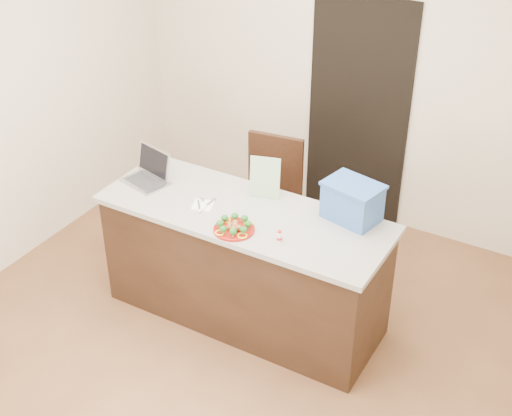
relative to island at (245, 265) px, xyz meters
The scene contains 16 objects.
ground 0.53m from the island, 90.00° to the right, with size 4.00×4.00×0.00m, color brown.
room_shell 1.18m from the island, 90.00° to the right, with size 4.00×4.00×4.00m.
doorway 1.81m from the island, 86.69° to the left, with size 0.90×0.02×2.00m, color black.
island is the anchor object (origin of this frame).
plate 0.53m from the island, 74.59° to the right, with size 0.27×0.27×0.02m.
meatballs 0.55m from the island, 75.62° to the right, with size 0.11×0.10×0.04m.
broccoli 0.57m from the island, 74.59° to the right, with size 0.23×0.23×0.04m.
pepper_rings 0.54m from the island, 74.59° to the right, with size 0.25×0.25×0.01m.
napkin 0.55m from the island, 163.99° to the right, with size 0.14×0.14×0.01m, color silver.
fork 0.56m from the island, 166.93° to the right, with size 0.09×0.16×0.00m.
knife 0.54m from the island, 158.40° to the right, with size 0.02×0.21×0.01m.
yogurt_bottle 0.65m from the island, 27.38° to the right, with size 0.04×0.04×0.08m.
laptop 0.97m from the island, behind, with size 0.38×0.34×0.24m.
leaflet 0.66m from the island, 83.27° to the left, with size 0.21×0.00×0.31m, color silver.
blue_box 0.94m from the island, 22.61° to the left, with size 0.42×0.34×0.27m.
chair 0.85m from the island, 107.36° to the left, with size 0.52×0.52×1.04m.
Camera 1 is at (2.13, -3.28, 3.54)m, focal length 50.00 mm.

